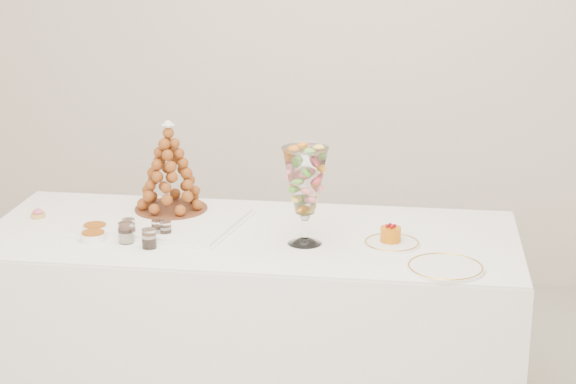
# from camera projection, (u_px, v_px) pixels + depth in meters

# --- Properties ---
(buffet_table) EXTENTS (2.09, 0.92, 0.78)m
(buffet_table) POSITION_uv_depth(u_px,v_px,m) (251.00, 326.00, 3.79)
(buffet_table) COLOR white
(buffet_table) RESTS_ON ground
(lace_tray) EXTENTS (0.65, 0.52, 0.02)m
(lace_tray) POSITION_uv_depth(u_px,v_px,m) (162.00, 220.00, 3.80)
(lace_tray) COLOR white
(lace_tray) RESTS_ON buffet_table
(macaron_vase) EXTENTS (0.17, 0.17, 0.37)m
(macaron_vase) POSITION_uv_depth(u_px,v_px,m) (305.00, 182.00, 3.50)
(macaron_vase) COLOR white
(macaron_vase) RESTS_ON buffet_table
(cake_plate) EXTENTS (0.21, 0.21, 0.01)m
(cake_plate) POSITION_uv_depth(u_px,v_px,m) (392.00, 243.00, 3.55)
(cake_plate) COLOR white
(cake_plate) RESTS_ON buffet_table
(spare_plate) EXTENTS (0.27, 0.27, 0.01)m
(spare_plate) POSITION_uv_depth(u_px,v_px,m) (445.00, 268.00, 3.32)
(spare_plate) COLOR white
(spare_plate) RESTS_ON buffet_table
(pink_tart) EXTENTS (0.06, 0.06, 0.04)m
(pink_tart) POSITION_uv_depth(u_px,v_px,m) (38.00, 214.00, 3.85)
(pink_tart) COLOR tan
(pink_tart) RESTS_ON buffet_table
(verrine_a) EXTENTS (0.06, 0.06, 0.07)m
(verrine_a) POSITION_uv_depth(u_px,v_px,m) (129.00, 228.00, 3.64)
(verrine_a) COLOR white
(verrine_a) RESTS_ON buffet_table
(verrine_b) EXTENTS (0.06, 0.06, 0.06)m
(verrine_b) POSITION_uv_depth(u_px,v_px,m) (158.00, 229.00, 3.63)
(verrine_b) COLOR white
(verrine_b) RESTS_ON buffet_table
(verrine_c) EXTENTS (0.05, 0.05, 0.06)m
(verrine_c) POSITION_uv_depth(u_px,v_px,m) (165.00, 230.00, 3.62)
(verrine_c) COLOR white
(verrine_c) RESTS_ON buffet_table
(verrine_d) EXTENTS (0.06, 0.06, 0.08)m
(verrine_d) POSITION_uv_depth(u_px,v_px,m) (126.00, 233.00, 3.57)
(verrine_d) COLOR white
(verrine_d) RESTS_ON buffet_table
(verrine_e) EXTENTS (0.06, 0.06, 0.07)m
(verrine_e) POSITION_uv_depth(u_px,v_px,m) (149.00, 239.00, 3.51)
(verrine_e) COLOR white
(verrine_e) RESTS_ON buffet_table
(ramekin_back) EXTENTS (0.10, 0.10, 0.03)m
(ramekin_back) POSITION_uv_depth(u_px,v_px,m) (95.00, 229.00, 3.68)
(ramekin_back) COLOR white
(ramekin_back) RESTS_ON buffet_table
(ramekin_front) EXTENTS (0.10, 0.10, 0.03)m
(ramekin_front) POSITION_uv_depth(u_px,v_px,m) (93.00, 237.00, 3.59)
(ramekin_front) COLOR white
(ramekin_front) RESTS_ON buffet_table
(croquembouche) EXTENTS (0.29, 0.29, 0.37)m
(croquembouche) POSITION_uv_depth(u_px,v_px,m) (170.00, 167.00, 3.84)
(croquembouche) COLOR brown
(croquembouche) RESTS_ON lace_tray
(mousse_cake) EXTENTS (0.08, 0.08, 0.07)m
(mousse_cake) POSITION_uv_depth(u_px,v_px,m) (391.00, 234.00, 3.55)
(mousse_cake) COLOR #C76509
(mousse_cake) RESTS_ON cake_plate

